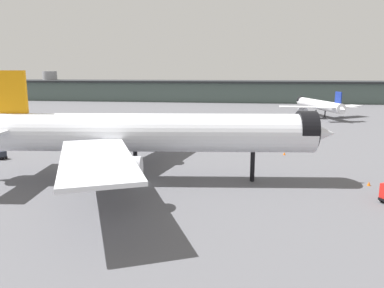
% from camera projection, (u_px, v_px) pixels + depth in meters
% --- Properties ---
extents(ground, '(900.00, 900.00, 0.00)m').
position_uv_depth(ground, '(139.00, 184.00, 66.07)').
color(ground, '#56565B').
extents(airliner_near_gate, '(66.57, 60.53, 19.50)m').
position_uv_depth(airliner_near_gate, '(146.00, 133.00, 66.36)').
color(airliner_near_gate, silver).
rests_on(airliner_near_gate, ground).
extents(airliner_far_taxiway, '(35.38, 39.56, 11.32)m').
position_uv_depth(airliner_far_taxiway, '(319.00, 105.00, 157.61)').
color(airliner_far_taxiway, white).
rests_on(airliner_far_taxiway, ground).
extents(terminal_building, '(237.16, 35.10, 18.39)m').
position_uv_depth(terminal_building, '(188.00, 91.00, 237.89)').
color(terminal_building, '#475651').
rests_on(terminal_building, ground).
extents(baggage_tug_wing, '(3.55, 3.18, 1.85)m').
position_uv_depth(baggage_tug_wing, '(0.00, 155.00, 84.14)').
color(baggage_tug_wing, black).
rests_on(baggage_tug_wing, ground).
extents(baggage_cart_trailing, '(2.75, 2.47, 1.82)m').
position_uv_depth(baggage_cart_trailing, '(152.00, 137.00, 106.50)').
color(baggage_cart_trailing, black).
rests_on(baggage_cart_trailing, ground).
extents(traffic_cone_near_nose, '(0.57, 0.57, 0.72)m').
position_uv_depth(traffic_cone_near_nose, '(284.00, 153.00, 88.06)').
color(traffic_cone_near_nose, '#F2600C').
rests_on(traffic_cone_near_nose, ground).
extents(traffic_cone_wingtip, '(0.60, 0.60, 0.74)m').
position_uv_depth(traffic_cone_wingtip, '(369.00, 184.00, 64.82)').
color(traffic_cone_wingtip, '#F2600C').
rests_on(traffic_cone_wingtip, ground).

